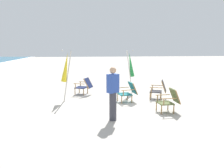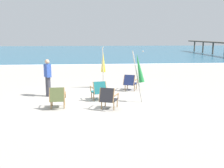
{
  "view_description": "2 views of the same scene",
  "coord_description": "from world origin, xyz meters",
  "views": [
    {
      "loc": [
        -8.11,
        1.48,
        2.22
      ],
      "look_at": [
        -0.03,
        0.55,
        0.82
      ],
      "focal_mm": 35.0,
      "sensor_mm": 36.0,
      "label": 1
    },
    {
      "loc": [
        0.05,
        -10.74,
        2.65
      ],
      "look_at": [
        1.04,
        0.62,
        0.52
      ],
      "focal_mm": 42.0,
      "sensor_mm": 36.0,
      "label": 2
    }
  ],
  "objects": [
    {
      "name": "beach_chair_back_right",
      "position": [
        -1.13,
        -1.3,
        0.43
      ],
      "size": [
        0.62,
        0.73,
        0.81
      ],
      "color": "#515B33",
      "rests_on": "ground"
    },
    {
      "name": "umbrella_furled_yellow",
      "position": [
        0.74,
        2.32,
        1.37
      ],
      "size": [
        0.28,
        0.48,
        2.1
      ],
      "color": "#B7B2A8",
      "rests_on": "ground"
    },
    {
      "name": "beach_chair_mid_center",
      "position": [
        0.43,
        -0.17,
        0.43
      ],
      "size": [
        0.71,
        0.82,
        0.8
      ],
      "color": "#196066",
      "rests_on": "ground"
    },
    {
      "name": "pier_distant",
      "position": [
        16.62,
        23.35,
        1.61
      ],
      "size": [
        0.9,
        15.7,
        1.8
      ],
      "color": "brown",
      "rests_on": "ground"
    },
    {
      "name": "beach_chair_front_left",
      "position": [
        2.0,
        1.61,
        0.42
      ],
      "size": [
        0.82,
        0.92,
        0.79
      ],
      "color": "#19234C",
      "rests_on": "ground"
    },
    {
      "name": "person_near_chairs",
      "position": [
        -1.76,
        0.72,
        0.84
      ],
      "size": [
        0.35,
        0.39,
        1.63
      ],
      "color": "#383842",
      "rests_on": "ground"
    },
    {
      "name": "sea",
      "position": [
        0.0,
        33.18,
        0.05
      ],
      "size": [
        80.0,
        40.0,
        0.1
      ],
      "primitive_type": "cube",
      "color": "#2D6684",
      "rests_on": "ground"
    },
    {
      "name": "ground_plane",
      "position": [
        0.0,
        0.0,
        0.0
      ],
      "size": [
        80.0,
        80.0,
        0.0
      ],
      "primitive_type": "plane",
      "color": "#B2AAA0"
    },
    {
      "name": "beach_chair_back_left",
      "position": [
        0.71,
        -1.57,
        0.43
      ],
      "size": [
        0.78,
        0.84,
        0.82
      ],
      "color": "#28282D",
      "rests_on": "ground"
    },
    {
      "name": "umbrella_furled_green",
      "position": [
        2.01,
        -0.57,
        1.36
      ],
      "size": [
        0.52,
        0.52,
        2.07
      ],
      "color": "#B7B2A8",
      "rests_on": "ground"
    },
    {
      "name": "surf_band",
      "position": [
        0.0,
        12.88,
        0.03
      ],
      "size": [
        80.0,
        1.1,
        0.06
      ],
      "primitive_type": "cube",
      "color": "white",
      "rests_on": "ground"
    }
  ]
}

